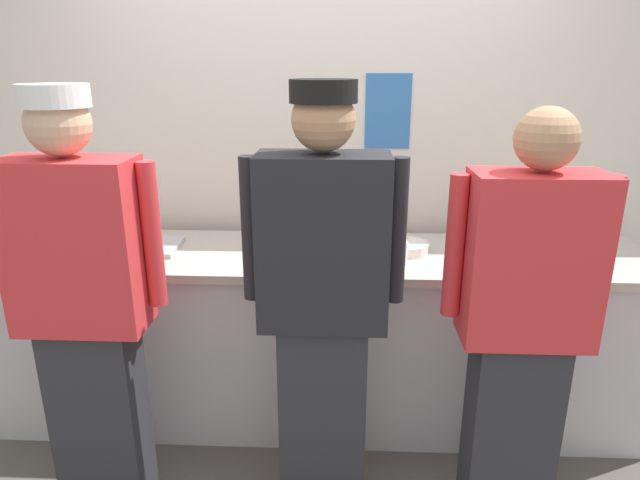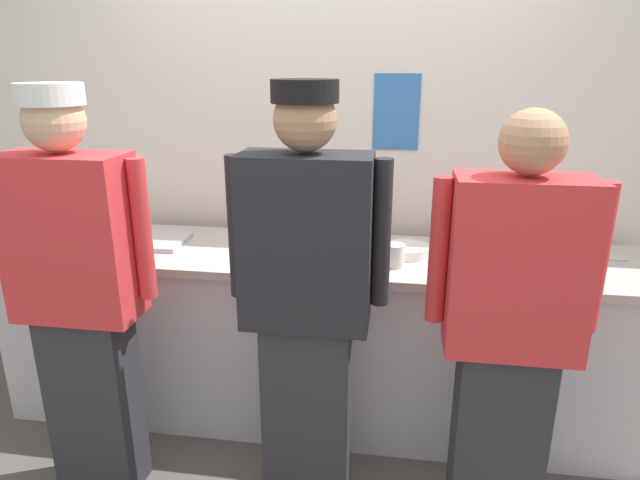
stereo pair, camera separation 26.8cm
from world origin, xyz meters
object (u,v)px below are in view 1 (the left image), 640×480
object	(u,v)px
plate_stack_rear	(341,248)
chef_near_left	(84,302)
ramekin_green_sauce	(302,258)
deli_cup	(398,253)
chef_far_right	(523,320)
squeeze_bottle_spare	(317,222)
plate_stack_front	(406,247)
mixing_bowl_steel	(503,239)
ramekin_yellow_sauce	(32,255)
chef_center	(323,298)
ramekin_red_sauce	(475,260)
squeeze_bottle_secondary	(510,250)
chefs_knife	(579,248)
sheet_tray	(127,247)
squeeze_bottle_primary	(270,231)

from	to	relation	value
plate_stack_rear	chef_near_left	bearing A→B (deg)	-148.54
ramekin_green_sauce	deli_cup	distance (m)	0.45
chef_far_right	plate_stack_rear	xyz separation A→B (m)	(-0.69, 0.59, 0.07)
plate_stack_rear	squeeze_bottle_spare	xyz separation A→B (m)	(-0.13, 0.23, 0.06)
plate_stack_front	mixing_bowl_steel	distance (m)	0.48
ramekin_yellow_sauce	ramekin_green_sauce	xyz separation A→B (m)	(1.27, 0.04, -0.01)
plate_stack_front	mixing_bowl_steel	xyz separation A→B (m)	(0.48, 0.03, 0.04)
squeeze_bottle_spare	ramekin_green_sauce	xyz separation A→B (m)	(-0.05, -0.32, -0.08)
squeeze_bottle_spare	chef_center	bearing A→B (deg)	-85.40
chef_center	ramekin_red_sauce	distance (m)	0.82
squeeze_bottle_secondary	chefs_knife	size ratio (longest dim) A/B	0.73
sheet_tray	deli_cup	size ratio (longest dim) A/B	4.92
chef_far_right	squeeze_bottle_spare	xyz separation A→B (m)	(-0.82, 0.82, 0.13)
chef_far_right	ramekin_red_sauce	bearing A→B (deg)	98.24
squeeze_bottle_primary	chefs_knife	xyz separation A→B (m)	(1.54, 0.09, -0.10)
chef_near_left	chefs_knife	size ratio (longest dim) A/B	6.33
deli_cup	mixing_bowl_steel	bearing A→B (deg)	20.58
ramekin_red_sauce	ramekin_yellow_sauce	xyz separation A→B (m)	(-2.07, -0.04, 0.00)
mixing_bowl_steel	plate_stack_front	bearing A→B (deg)	-176.00
chef_center	squeeze_bottle_primary	world-z (taller)	chef_center
chef_near_left	plate_stack_rear	bearing A→B (deg)	31.46
plate_stack_front	mixing_bowl_steel	bearing A→B (deg)	4.00
chef_center	plate_stack_rear	bearing A→B (deg)	83.08
plate_stack_rear	ramekin_green_sauce	size ratio (longest dim) A/B	2.32
chef_near_left	plate_stack_rear	world-z (taller)	chef_near_left
squeeze_bottle_spare	ramekin_green_sauce	size ratio (longest dim) A/B	2.02
ramekin_yellow_sauce	ramekin_green_sauce	world-z (taller)	ramekin_yellow_sauce
chef_near_left	chefs_knife	world-z (taller)	chef_near_left
squeeze_bottle_secondary	ramekin_green_sauce	xyz separation A→B (m)	(-0.94, 0.05, -0.07)
ramekin_yellow_sauce	ramekin_red_sauce	bearing A→B (deg)	1.23
chef_center	ramekin_yellow_sauce	xyz separation A→B (m)	(-1.39, 0.41, 0.00)
chef_near_left	plate_stack_front	world-z (taller)	chef_near_left
chef_near_left	plate_stack_rear	distance (m)	1.15
chef_far_right	squeeze_bottle_secondary	distance (m)	0.46
deli_cup	plate_stack_front	bearing A→B (deg)	70.94
ramekin_red_sauce	chefs_knife	distance (m)	0.62
sheet_tray	ramekin_green_sauce	bearing A→B (deg)	-9.79
chef_near_left	chef_center	distance (m)	0.92
ramekin_yellow_sauce	ramekin_green_sauce	size ratio (longest dim) A/B	0.97
squeeze_bottle_primary	ramekin_red_sauce	bearing A→B (deg)	-8.66
ramekin_yellow_sauce	deli_cup	size ratio (longest dim) A/B	0.97
chef_center	chef_near_left	bearing A→B (deg)	-176.36
chef_center	plate_stack_rear	size ratio (longest dim) A/B	7.13
squeeze_bottle_primary	squeeze_bottle_spare	size ratio (longest dim) A/B	1.00
ramekin_yellow_sauce	ramekin_green_sauce	distance (m)	1.27
plate_stack_front	chefs_knife	distance (m)	0.87
deli_cup	chef_center	bearing A→B (deg)	-125.77
squeeze_bottle_spare	deli_cup	distance (m)	0.51
chef_near_left	deli_cup	distance (m)	1.35
chef_center	ramekin_yellow_sauce	bearing A→B (deg)	163.38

